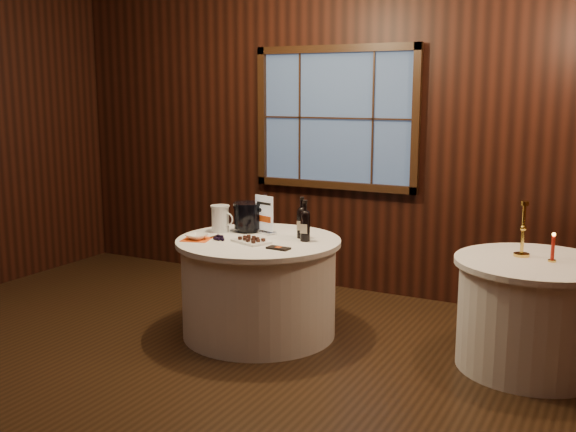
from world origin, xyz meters
The scene contains 16 objects.
ground centered at (0.00, 0.00, 0.00)m, with size 6.00×6.00×0.00m, color black.
back_wall centered at (0.00, 2.48, 1.54)m, with size 6.00×0.10×3.00m.
main_table centered at (0.00, 1.00, 0.39)m, with size 1.28×1.28×0.77m.
side_table centered at (2.00, 1.30, 0.39)m, with size 1.08×1.08×0.77m.
sign_stand centered at (-0.06, 1.20, 0.88)m, with size 0.19×0.14×0.32m.
port_bottle_left centered at (0.28, 1.19, 0.91)m, with size 0.08×0.08×0.32m.
port_bottle_right centered at (0.35, 1.11, 0.91)m, with size 0.08×0.08×0.32m.
ice_bucket centered at (-0.22, 1.20, 0.90)m, with size 0.24×0.24×0.24m.
chocolate_plate centered at (0.01, 0.87, 0.79)m, with size 0.33×0.28×0.04m.
chocolate_box centered at (0.30, 0.78, 0.78)m, with size 0.17×0.08×0.01m, color black.
grape_bunch centered at (-0.25, 0.84, 0.79)m, with size 0.17×0.10×0.04m.
glass_pitcher centered at (-0.41, 1.09, 0.88)m, with size 0.20×0.15×0.22m.
orange_napkin centered at (-0.42, 0.77, 0.77)m, with size 0.21×0.21×0.00m, color #DE4A12.
cracker_bowl centered at (-0.42, 0.77, 0.79)m, with size 0.16×0.16×0.04m, color white.
brass_candlestick centered at (1.90, 1.37, 0.91)m, with size 0.11×0.11×0.39m.
red_candle centered at (2.10, 1.31, 0.85)m, with size 0.05×0.05×0.20m.
Camera 1 is at (2.57, -3.41, 1.90)m, focal length 42.00 mm.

